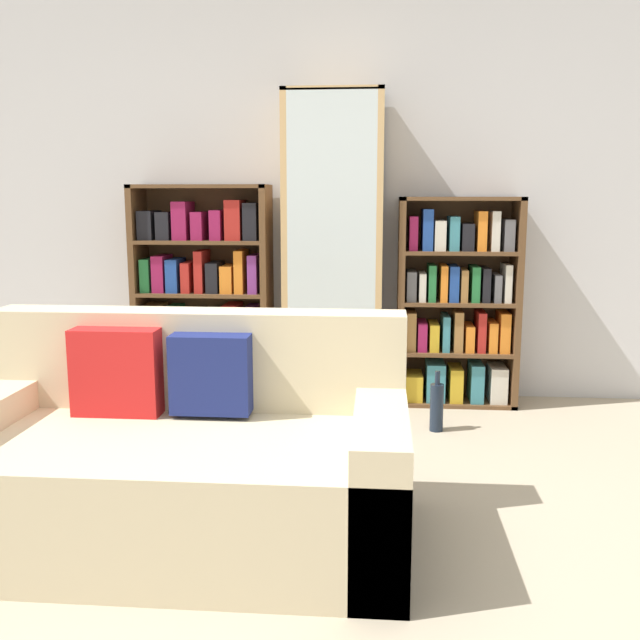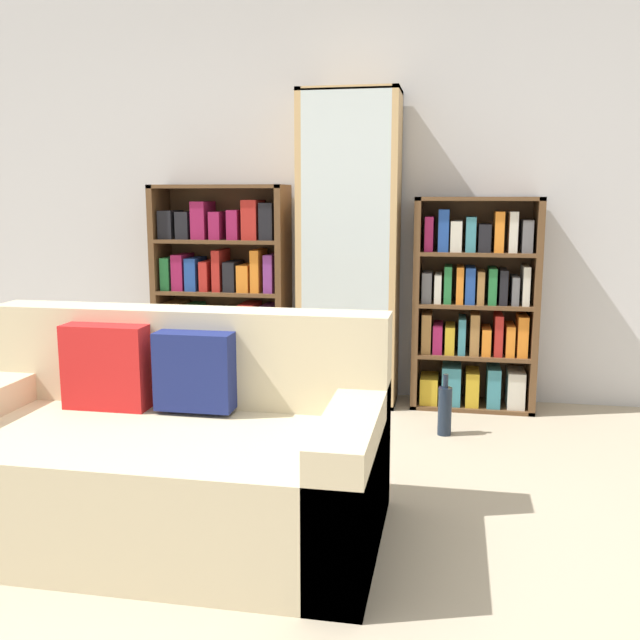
{
  "view_description": "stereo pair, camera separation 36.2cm",
  "coord_description": "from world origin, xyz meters",
  "px_view_note": "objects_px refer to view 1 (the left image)",
  "views": [
    {
      "loc": [
        0.4,
        -2.21,
        1.34
      ],
      "look_at": [
        0.1,
        1.35,
        0.71
      ],
      "focal_mm": 40.0,
      "sensor_mm": 36.0,
      "label": 1
    },
    {
      "loc": [
        0.76,
        -2.16,
        1.34
      ],
      "look_at": [
        0.1,
        1.35,
        0.71
      ],
      "focal_mm": 40.0,
      "sensor_mm": 36.0,
      "label": 2
    }
  ],
  "objects_px": {
    "couch": "(181,463)",
    "wine_bottle": "(437,406)",
    "bookshelf_right": "(457,307)",
    "display_cabinet": "(333,250)",
    "bookshelf_left": "(204,298)"
  },
  "relations": [
    {
      "from": "couch",
      "to": "wine_bottle",
      "type": "relative_size",
      "value": 4.99
    },
    {
      "from": "couch",
      "to": "bookshelf_right",
      "type": "relative_size",
      "value": 1.32
    },
    {
      "from": "couch",
      "to": "wine_bottle",
      "type": "xyz_separation_m",
      "value": [
        1.11,
        1.38,
        -0.16
      ]
    },
    {
      "from": "couch",
      "to": "display_cabinet",
      "type": "distance_m",
      "value": 2.13
    },
    {
      "from": "bookshelf_left",
      "to": "wine_bottle",
      "type": "relative_size",
      "value": 4.0
    },
    {
      "from": "display_cabinet",
      "to": "wine_bottle",
      "type": "bearing_deg",
      "value": -42.41
    },
    {
      "from": "display_cabinet",
      "to": "bookshelf_right",
      "type": "distance_m",
      "value": 0.88
    },
    {
      "from": "bookshelf_left",
      "to": "display_cabinet",
      "type": "xyz_separation_m",
      "value": [
        0.86,
        -0.02,
        0.33
      ]
    },
    {
      "from": "bookshelf_left",
      "to": "display_cabinet",
      "type": "bearing_deg",
      "value": -1.02
    },
    {
      "from": "bookshelf_left",
      "to": "bookshelf_right",
      "type": "distance_m",
      "value": 1.66
    },
    {
      "from": "bookshelf_right",
      "to": "wine_bottle",
      "type": "relative_size",
      "value": 3.78
    },
    {
      "from": "display_cabinet",
      "to": "wine_bottle",
      "type": "height_order",
      "value": "display_cabinet"
    },
    {
      "from": "display_cabinet",
      "to": "bookshelf_right",
      "type": "xyz_separation_m",
      "value": [
        0.8,
        0.02,
        -0.36
      ]
    },
    {
      "from": "display_cabinet",
      "to": "bookshelf_right",
      "type": "relative_size",
      "value": 1.49
    },
    {
      "from": "bookshelf_left",
      "to": "display_cabinet",
      "type": "distance_m",
      "value": 0.92
    }
  ]
}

